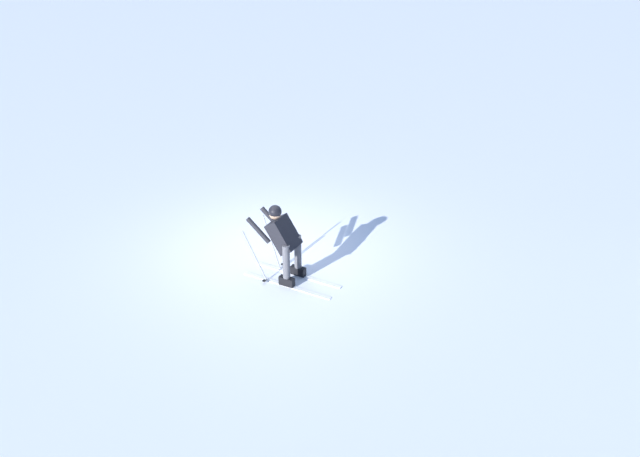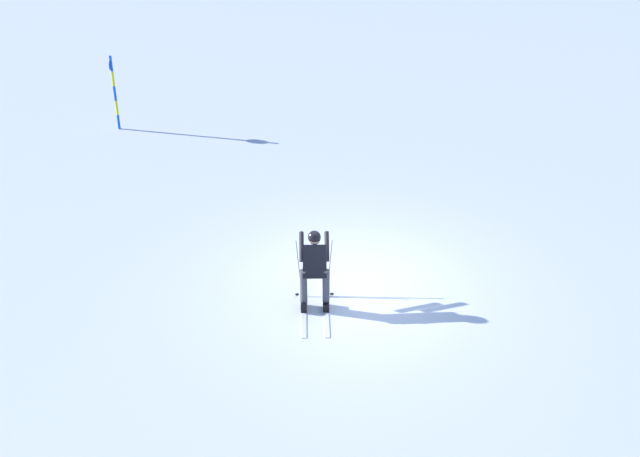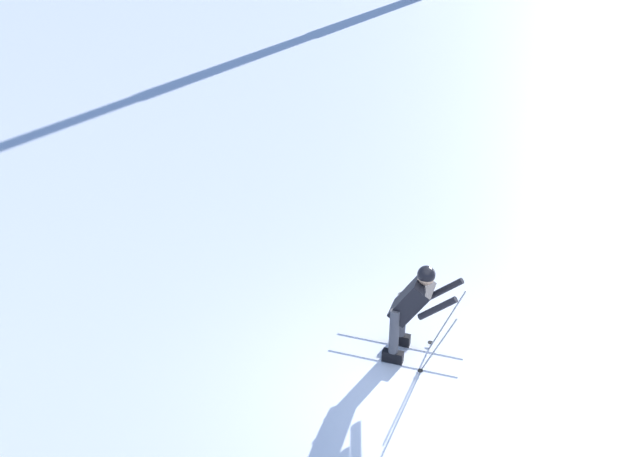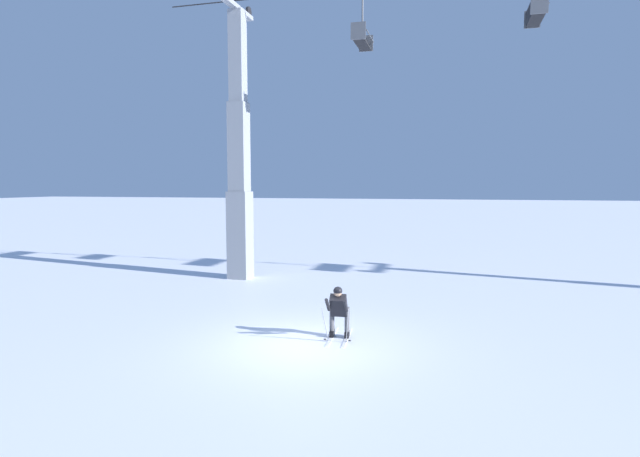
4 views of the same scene
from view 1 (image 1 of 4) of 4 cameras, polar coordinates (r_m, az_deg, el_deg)
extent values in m
plane|color=white|center=(14.62, -3.34, -1.66)|extent=(260.00, 260.00, 0.00)
cube|color=white|center=(13.54, -2.51, -4.29)|extent=(0.23, 1.77, 0.01)
cube|color=black|center=(13.50, -2.52, -3.99)|extent=(0.13, 0.29, 0.16)
cylinder|color=#4C4C51|center=(13.28, -2.55, -2.51)|extent=(0.13, 0.13, 0.65)
cube|color=white|center=(13.83, -1.65, -3.50)|extent=(0.23, 1.77, 0.01)
cube|color=black|center=(13.79, -1.66, -3.20)|extent=(0.13, 0.29, 0.16)
cylinder|color=#4C4C51|center=(13.58, -1.68, -1.75)|extent=(0.13, 0.13, 0.65)
cube|color=black|center=(13.30, -2.75, -0.46)|extent=(0.46, 0.58, 0.64)
sphere|color=tan|center=(13.20, -3.40, 1.14)|extent=(0.22, 0.22, 0.22)
sphere|color=black|center=(13.19, -3.40, 1.28)|extent=(0.23, 0.23, 0.23)
cylinder|color=black|center=(13.27, -4.66, -0.14)|extent=(0.12, 0.49, 0.43)
cylinder|color=gray|center=(13.54, -4.80, -2.32)|extent=(0.18, 0.47, 1.11)
cylinder|color=black|center=(13.62, -4.23, -3.93)|extent=(0.07, 0.07, 0.01)
cylinder|color=black|center=(13.61, -3.61, 0.67)|extent=(0.12, 0.49, 0.43)
cylinder|color=gray|center=(13.93, -3.57, -1.30)|extent=(0.10, 0.49, 1.11)
cylinder|color=black|center=(14.08, -2.82, -2.70)|extent=(0.07, 0.07, 0.01)
camera|label=2|loc=(11.48, 65.82, 18.15)|focal=45.04mm
camera|label=3|loc=(19.53, 6.13, 25.17)|focal=41.94mm
camera|label=4|loc=(20.66, -38.53, 13.40)|focal=27.83mm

